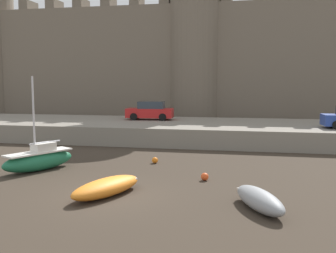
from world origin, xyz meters
The scene contains 9 objects.
ground_plane centered at (0.00, 0.00, 0.00)m, with size 160.00×160.00×0.00m, color #382D23.
quay_road centered at (0.00, 16.78, 0.70)m, with size 62.22×10.00×1.41m, color gray.
castle centered at (0.00, 27.84, 8.08)m, with size 56.62×6.40×21.79m.
rowboat_midflat_centre centered at (6.16, -0.74, 0.40)m, with size 2.31×3.34×0.78m.
sailboat_midflat_left centered at (-5.31, 3.66, 0.61)m, with size 3.01×4.23×5.07m.
rowboat_near_channel_left centered at (-0.08, -0.12, 0.39)m, with size 2.69×3.95×0.74m.
mooring_buoy_mid_mud centered at (3.69, 3.24, 0.19)m, with size 0.38×0.38×0.38m, color #E04C1E.
mooring_buoy_near_shore centered at (0.39, 6.71, 0.18)m, with size 0.36×0.36×0.36m, color orange.
car_quay_centre_west centered at (-2.79, 18.37, 2.19)m, with size 4.20×2.07×1.62m.
Camera 1 is at (5.63, -15.38, 4.78)m, focal length 42.00 mm.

